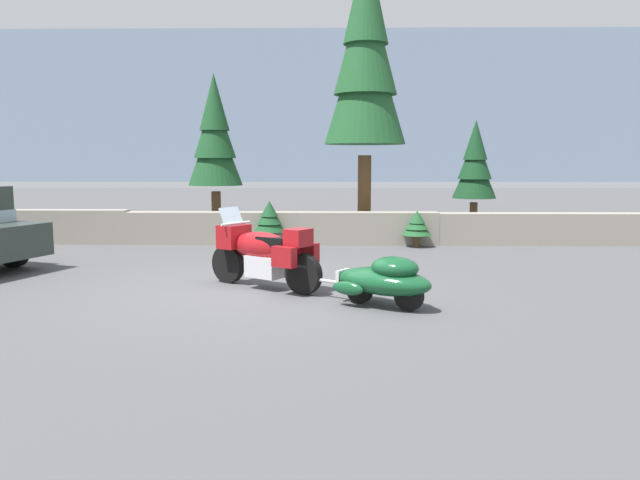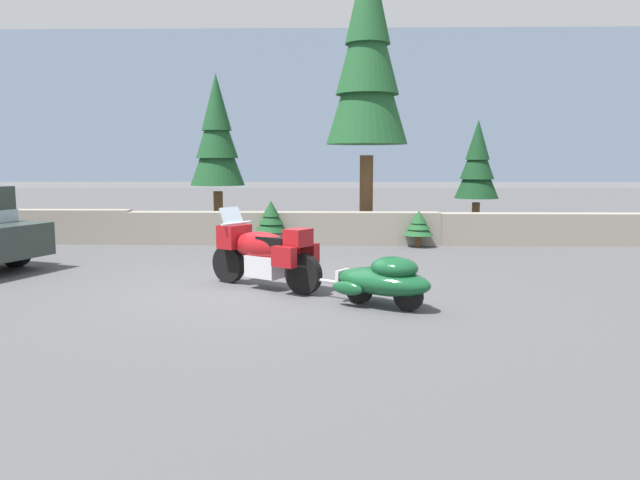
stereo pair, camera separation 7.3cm
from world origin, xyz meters
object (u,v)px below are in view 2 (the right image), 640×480
Objects in this scene: touring_motorcycle at (264,251)px; car_shaped_trailer at (384,279)px; pine_tree_tall at (368,54)px; pine_tree_secondary at (217,136)px; pine_tree_far_right at (477,164)px.

touring_motorcycle is 0.98× the size of car_shaped_trailer.
pine_tree_tall is at bearing 72.81° from touring_motorcycle.
pine_tree_secondary is 7.38m from pine_tree_far_right.
pine_tree_tall is (2.07, 6.68, 4.34)m from touring_motorcycle.
pine_tree_secondary is (-2.04, 6.79, 2.19)m from touring_motorcycle.
pine_tree_tall reaches higher than pine_tree_secondary.
pine_tree_tall reaches higher than touring_motorcycle.
pine_tree_tall is at bearing 88.79° from car_shaped_trailer.
pine_tree_tall reaches higher than pine_tree_far_right.
pine_tree_far_right is (5.27, 7.53, 1.44)m from touring_motorcycle.
pine_tree_secondary is at bearing 106.70° from touring_motorcycle.
pine_tree_far_right reaches higher than car_shaped_trailer.
pine_tree_secondary reaches higher than touring_motorcycle.
touring_motorcycle is 9.30m from pine_tree_far_right.
pine_tree_secondary is at bearing 115.91° from car_shaped_trailer.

